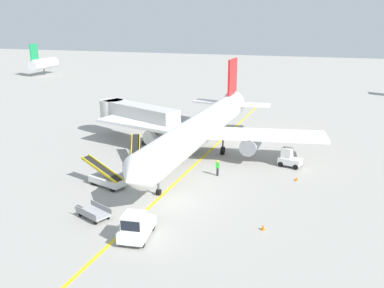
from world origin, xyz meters
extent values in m
plane|color=#9E9B93|center=(0.00, 0.00, 0.00)|extent=(300.00, 300.00, 0.00)
cube|color=yellow|center=(-0.62, 5.00, 0.00)|extent=(4.12, 79.92, 0.01)
cylinder|color=white|center=(-0.62, 12.60, 3.45)|extent=(4.73, 30.12, 3.30)
cone|color=white|center=(-1.40, -3.58, 3.45)|extent=(3.34, 2.55, 3.23)
cone|color=white|center=(0.16, 28.98, 3.85)|extent=(3.26, 2.95, 3.14)
cube|color=white|center=(6.93, 13.74, 3.05)|extent=(13.54, 6.44, 0.36)
cylinder|color=gray|center=(5.24, 12.82, 2.05)|extent=(2.05, 3.29, 1.90)
cube|color=white|center=(-8.03, 14.46, 3.05)|extent=(13.69, 7.56, 0.36)
cylinder|color=gray|center=(-6.44, 13.38, 2.05)|extent=(2.05, 3.29, 1.90)
cube|color=red|center=(0.05, 26.59, 7.50)|extent=(0.47, 4.01, 5.20)
cube|color=white|center=(3.02, 26.04, 3.85)|extent=(5.38, 2.67, 0.24)
cube|color=white|center=(-2.97, 26.33, 3.85)|extent=(5.52, 3.13, 0.24)
cylinder|color=#4C4C51|center=(-1.17, 1.12, 1.56)|extent=(0.20, 0.20, 3.12)
cylinder|color=black|center=(-1.17, 1.12, 0.28)|extent=(0.38, 0.58, 0.56)
cylinder|color=#4C4C51|center=(1.67, 14.50, 1.56)|extent=(0.20, 0.20, 3.12)
cylinder|color=black|center=(1.67, 14.50, 0.48)|extent=(0.40, 0.98, 0.96)
cylinder|color=#4C4C51|center=(-2.72, 14.71, 1.56)|extent=(0.20, 0.20, 3.12)
cylinder|color=black|center=(-2.72, 14.71, 0.48)|extent=(0.40, 0.98, 0.96)
cube|color=black|center=(-1.30, -1.58, 3.80)|extent=(2.85, 1.13, 0.60)
cube|color=beige|center=(-9.94, 16.63, 3.60)|extent=(12.05, 7.15, 2.50)
cylinder|color=beige|center=(-15.18, 18.89, 3.60)|extent=(3.20, 3.20, 2.50)
cylinder|color=#59595B|center=(-8.29, 15.92, 1.18)|extent=(0.56, 0.56, 2.35)
cube|color=#333338|center=(-8.29, 15.92, 0.25)|extent=(1.80, 1.40, 0.50)
cube|color=silver|center=(0.22, -6.59, 0.70)|extent=(2.28, 3.79, 0.80)
cube|color=silver|center=(0.29, -7.22, 1.65)|extent=(1.69, 1.78, 1.10)
cube|color=black|center=(0.37, -7.99, 1.65)|extent=(1.43, 0.23, 0.77)
cylinder|color=black|center=(1.16, -7.75, 0.30)|extent=(0.28, 0.62, 0.60)
cylinder|color=black|center=(-0.45, -7.93, 0.30)|extent=(0.28, 0.62, 0.60)
cylinder|color=black|center=(0.88, -5.25, 0.30)|extent=(0.28, 0.62, 0.60)
cylinder|color=black|center=(-0.72, -5.42, 0.30)|extent=(0.28, 0.62, 0.60)
cube|color=silver|center=(9.70, 12.49, 0.65)|extent=(2.65, 1.88, 0.70)
cube|color=silver|center=(9.30, 12.60, 1.55)|extent=(1.31, 1.28, 1.10)
cube|color=black|center=(8.80, 12.73, 1.55)|extent=(0.33, 0.96, 0.77)
cylinder|color=black|center=(8.75, 12.18, 0.30)|extent=(0.64, 0.37, 0.60)
cylinder|color=black|center=(9.03, 13.24, 0.30)|extent=(0.64, 0.37, 0.60)
cylinder|color=black|center=(10.37, 11.74, 0.30)|extent=(0.64, 0.37, 0.60)
cylinder|color=black|center=(10.66, 12.81, 0.30)|extent=(0.64, 0.37, 0.60)
cube|color=silver|center=(-7.03, 8.85, 0.60)|extent=(2.87, 4.08, 0.60)
cylinder|color=black|center=(-8.14, 9.83, 0.30)|extent=(0.44, 0.64, 0.60)
cylinder|color=black|center=(-6.96, 10.32, 0.30)|extent=(0.44, 0.64, 0.60)
cylinder|color=black|center=(-7.10, 7.38, 0.30)|extent=(0.44, 0.64, 0.60)
cylinder|color=black|center=(-5.92, 7.88, 0.30)|extent=(0.44, 0.64, 0.60)
cube|color=black|center=(-7.27, 9.40, 1.55)|extent=(2.78, 4.95, 1.76)
cube|color=yellow|center=(-7.68, 9.23, 1.67)|extent=(2.03, 4.65, 1.84)
cube|color=yellow|center=(-6.85, 9.58, 1.67)|extent=(2.03, 4.65, 1.84)
cube|color=silver|center=(-6.65, 1.55, 0.60)|extent=(4.08, 2.64, 0.60)
cylinder|color=black|center=(-8.11, 1.37, 0.30)|extent=(0.64, 0.40, 0.60)
cylinder|color=black|center=(-7.71, 2.58, 0.30)|extent=(0.64, 0.40, 0.60)
cylinder|color=black|center=(-5.59, 0.52, 0.30)|extent=(0.64, 0.40, 0.60)
cylinder|color=black|center=(-5.18, 1.73, 0.30)|extent=(0.64, 0.40, 0.60)
cube|color=black|center=(-7.22, 1.74, 1.55)|extent=(5.02, 2.45, 1.76)
cube|color=yellow|center=(-7.36, 1.32, 1.67)|extent=(4.78, 1.68, 1.84)
cube|color=yellow|center=(-7.07, 2.17, 1.67)|extent=(4.78, 1.68, 1.84)
cube|color=#A5A5A8|center=(-4.48, -4.77, 0.44)|extent=(3.17, 2.51, 0.16)
cube|color=#4C4C51|center=(-6.16, -4.02, 0.42)|extent=(0.85, 0.44, 0.08)
cylinder|color=#4C4C51|center=(-6.57, -3.83, 0.42)|extent=(0.12, 0.12, 0.05)
cube|color=gray|center=(-4.78, -5.46, 0.69)|extent=(2.58, 1.20, 0.50)
cube|color=gray|center=(-4.17, -4.09, 0.69)|extent=(2.58, 1.20, 0.50)
cylinder|color=black|center=(-5.68, -4.89, 0.18)|extent=(0.38, 0.26, 0.36)
cylinder|color=black|center=(-5.19, -3.80, 0.18)|extent=(0.38, 0.26, 0.36)
cylinder|color=black|center=(-3.76, -5.75, 0.18)|extent=(0.38, 0.26, 0.36)
cylinder|color=black|center=(-3.27, -4.66, 0.18)|extent=(0.38, 0.26, 0.36)
cylinder|color=#26262D|center=(2.80, 7.51, 0.42)|extent=(0.24, 0.24, 0.85)
cube|color=green|center=(2.80, 7.51, 1.13)|extent=(0.36, 0.22, 0.56)
sphere|color=tan|center=(2.80, 7.51, 1.52)|extent=(0.20, 0.20, 0.20)
sphere|color=yellow|center=(2.80, 7.51, 1.58)|extent=(0.24, 0.24, 0.24)
cone|color=orange|center=(8.98, -2.65, 0.22)|extent=(0.36, 0.36, 0.44)
cone|color=orange|center=(10.68, 8.56, 0.22)|extent=(0.36, 0.36, 0.44)
cylinder|color=silver|center=(-63.41, 69.47, 3.10)|extent=(3.00, 10.00, 3.00)
cylinder|color=#3F3F3F|center=(-63.41, 69.47, 0.80)|extent=(0.30, 0.30, 1.60)
cube|color=#198C4C|center=(-63.41, 65.97, 6.60)|extent=(0.24, 3.20, 4.40)
camera|label=1|loc=(12.47, -31.94, 15.70)|focal=39.26mm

